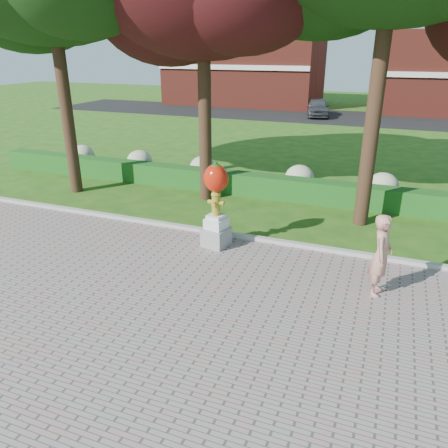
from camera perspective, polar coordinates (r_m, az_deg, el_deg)
name	(u,v)px	position (r m, az deg, el deg)	size (l,w,h in m)	color
ground	(183,285)	(10.33, -5.38, -7.98)	(100.00, 100.00, 0.00)	#235314
walkway	(68,407)	(7.68, -19.69, -21.56)	(40.00, 14.00, 0.04)	gray
curb	(228,235)	(12.75, 0.56, -1.40)	(40.00, 0.18, 0.15)	#ADADA5
lawn_hedge	(267,186)	(16.22, 5.58, 4.94)	(24.00, 0.70, 0.80)	#194C15
hydrangea_row	(288,177)	(16.97, 8.40, 6.12)	(20.10, 1.10, 0.99)	#A9B388
street	(340,117)	(36.54, 14.93, 13.32)	(50.00, 8.00, 0.02)	black
building_left	(245,66)	(44.29, 2.77, 19.97)	(14.00, 8.00, 7.00)	maroon
hydrant_sculpture	(216,203)	(11.70, -1.05, 2.80)	(0.76, 0.76, 2.37)	gray
woman	(381,255)	(10.08, 19.83, -3.86)	(0.68, 0.45, 1.87)	tan
parked_car	(318,107)	(36.51, 12.17, 14.67)	(1.64, 4.09, 1.39)	#3F4247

